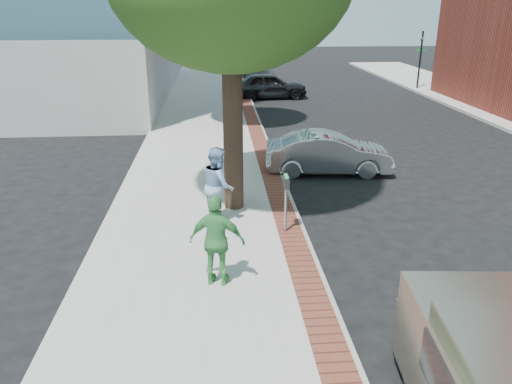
{
  "coord_description": "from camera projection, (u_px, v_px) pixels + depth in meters",
  "views": [
    {
      "loc": [
        -1.03,
        -10.84,
        5.34
      ],
      "look_at": [
        -0.14,
        0.17,
        1.2
      ],
      "focal_mm": 35.0,
      "sensor_mm": 36.0,
      "label": 1
    }
  ],
  "objects": [
    {
      "name": "office_base",
      "position": [
        21.0,
        63.0,
        30.92
      ],
      "size": [
        18.2,
        22.2,
        4.0
      ],
      "primitive_type": "cube",
      "color": "gray",
      "rests_on": "ground"
    },
    {
      "name": "tree_far",
      "position": [
        225.0,
        7.0,
        21.37
      ],
      "size": [
        4.8,
        4.8,
        7.14
      ],
      "color": "black",
      "rests_on": "sidewalk"
    },
    {
      "name": "sidewalk",
      "position": [
        205.0,
        150.0,
        19.4
      ],
      "size": [
        5.0,
        60.0,
        0.15
      ],
      "primitive_type": "cube",
      "color": "#9E9991",
      "rests_on": "ground"
    },
    {
      "name": "curb",
      "position": [
        270.0,
        148.0,
        19.59
      ],
      "size": [
        0.1,
        60.0,
        0.15
      ],
      "primitive_type": "cube",
      "color": "gray",
      "rests_on": "ground"
    },
    {
      "name": "signal_far",
      "position": [
        421.0,
        56.0,
        32.76
      ],
      "size": [
        0.7,
        0.15,
        3.8
      ],
      "color": "black",
      "rests_on": "ground"
    },
    {
      "name": "person_gray",
      "position": [
        233.0,
        171.0,
        14.05
      ],
      "size": [
        0.48,
        0.65,
        1.64
      ],
      "primitive_type": "imported",
      "rotation": [
        0.0,
        0.0,
        -1.72
      ],
      "color": "silver",
      "rests_on": "sidewalk"
    },
    {
      "name": "bg_car",
      "position": [
        269.0,
        86.0,
        30.25
      ],
      "size": [
        4.72,
        2.19,
        1.57
      ],
      "primitive_type": "imported",
      "rotation": [
        0.0,
        0.0,
        1.65
      ],
      "color": "black",
      "rests_on": "ground"
    },
    {
      "name": "person_green",
      "position": [
        217.0,
        241.0,
        9.63
      ],
      "size": [
        1.16,
        0.69,
        1.85
      ],
      "primitive_type": "imported",
      "rotation": [
        0.0,
        0.0,
        2.91
      ],
      "color": "#45984E",
      "rests_on": "sidewalk"
    },
    {
      "name": "sedan_silver",
      "position": [
        328.0,
        153.0,
        16.71
      ],
      "size": [
        4.31,
        1.82,
        1.38
      ],
      "primitive_type": "imported",
      "rotation": [
        0.0,
        0.0,
        1.48
      ],
      "color": "#AAABB1",
      "rests_on": "ground"
    },
    {
      "name": "ground",
      "position": [
        262.0,
        241.0,
        12.07
      ],
      "size": [
        120.0,
        120.0,
        0.0
      ],
      "primitive_type": "plane",
      "color": "black",
      "rests_on": "ground"
    },
    {
      "name": "brick_strip",
      "position": [
        261.0,
        147.0,
        19.54
      ],
      "size": [
        0.6,
        60.0,
        0.01
      ],
      "primitive_type": "cube",
      "color": "brown",
      "rests_on": "sidewalk"
    },
    {
      "name": "person_officer",
      "position": [
        218.0,
        185.0,
        12.46
      ],
      "size": [
        0.9,
        1.07,
        1.96
      ],
      "primitive_type": "imported",
      "rotation": [
        0.0,
        0.0,
        1.75
      ],
      "color": "#83A3CA",
      "rests_on": "sidewalk"
    },
    {
      "name": "parking_meter",
      "position": [
        286.0,
        191.0,
        11.84
      ],
      "size": [
        0.12,
        0.32,
        1.47
      ],
      "color": "gray",
      "rests_on": "sidewalk"
    },
    {
      "name": "signal_near",
      "position": [
        245.0,
        57.0,
        31.88
      ],
      "size": [
        0.7,
        0.15,
        3.8
      ],
      "color": "black",
      "rests_on": "ground"
    }
  ]
}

